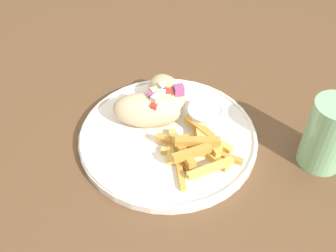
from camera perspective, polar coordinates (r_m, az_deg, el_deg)
name	(u,v)px	position (r m, az deg, el deg)	size (l,w,h in m)	color
table	(169,156)	(0.76, 0.12, -4.31)	(1.36, 1.36, 0.71)	brown
plate	(168,136)	(0.69, 0.00, -1.44)	(0.31, 0.31, 0.02)	white
pita_sandwich_near	(147,110)	(0.69, -3.13, 2.32)	(0.13, 0.12, 0.07)	beige
pita_sandwich_far	(167,93)	(0.73, -0.21, 4.75)	(0.13, 0.11, 0.06)	beige
fries_pile	(195,148)	(0.65, 3.97, -3.16)	(0.14, 0.13, 0.04)	gold
sauce_ramekin	(205,115)	(0.70, 5.40, 1.56)	(0.06, 0.06, 0.04)	white
water_glass	(327,137)	(0.67, 22.11, -1.50)	(0.07, 0.07, 0.12)	#8CCC93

